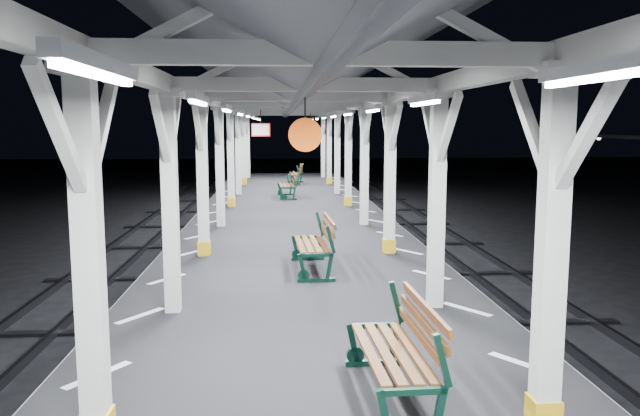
{
  "coord_description": "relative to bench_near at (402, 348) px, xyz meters",
  "views": [
    {
      "loc": [
        -0.4,
        -11.25,
        3.8
      ],
      "look_at": [
        0.4,
        0.67,
        2.2
      ],
      "focal_mm": 35.0,
      "sensor_mm": 36.0,
      "label": 1
    }
  ],
  "objects": [
    {
      "name": "bench_extra",
      "position": [
        -0.34,
        23.56,
        -0.03
      ],
      "size": [
        0.86,
        1.83,
        0.95
      ],
      "rotation": [
        0.0,
        0.0,
        -0.12
      ],
      "color": "#0C2E22",
      "rests_on": "platform"
    },
    {
      "name": "hazard_stripes_right",
      "position": [
        1.61,
        5.23,
        -0.54
      ],
      "size": [
        1.0,
        48.0,
        0.01
      ],
      "primitive_type": "cube",
      "color": "silver",
      "rests_on": "platform"
    },
    {
      "name": "track_right",
      "position": [
        4.16,
        5.23,
        -1.46
      ],
      "size": [
        2.2,
        60.0,
        0.16
      ],
      "color": "#2D2D33",
      "rests_on": "ground"
    },
    {
      "name": "canopy",
      "position": [
        -0.84,
        5.22,
        3.01
      ],
      "size": [
        5.4,
        49.0,
        4.65
      ],
      "color": "silver",
      "rests_on": "platform"
    },
    {
      "name": "bench_far",
      "position": [
        -0.81,
        17.96,
        -0.03
      ],
      "size": [
        0.75,
        1.81,
        0.97
      ],
      "rotation": [
        0.0,
        0.0,
        0.05
      ],
      "color": "#0C2E22",
      "rests_on": "platform"
    },
    {
      "name": "bench_near",
      "position": [
        0.0,
        0.0,
        0.0
      ],
      "size": [
        0.77,
        1.9,
        1.02
      ],
      "rotation": [
        0.0,
        0.0,
        0.03
      ],
      "color": "#0C2E22",
      "rests_on": "platform"
    },
    {
      "name": "ground",
      "position": [
        -0.84,
        5.23,
        -1.54
      ],
      "size": [
        120.0,
        120.0,
        0.0
      ],
      "primitive_type": "plane",
      "color": "black",
      "rests_on": "ground"
    },
    {
      "name": "track_left",
      "position": [
        -5.84,
        5.23,
        -1.46
      ],
      "size": [
        2.2,
        60.0,
        0.16
      ],
      "color": "#2D2D33",
      "rests_on": "ground"
    },
    {
      "name": "platform",
      "position": [
        -0.84,
        5.23,
        -1.04
      ],
      "size": [
        6.0,
        50.0,
        1.0
      ],
      "primitive_type": "cube",
      "color": "black",
      "rests_on": "ground"
    },
    {
      "name": "bench_mid",
      "position": [
        -0.5,
        5.76,
        0.01
      ],
      "size": [
        0.79,
        1.93,
        1.03
      ],
      "rotation": [
        0.0,
        0.0,
        0.04
      ],
      "color": "#0C2E22",
      "rests_on": "platform"
    },
    {
      "name": "hazard_stripes_left",
      "position": [
        -3.29,
        5.23,
        -0.54
      ],
      "size": [
        1.0,
        48.0,
        0.01
      ],
      "primitive_type": "cube",
      "color": "silver",
      "rests_on": "platform"
    }
  ]
}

